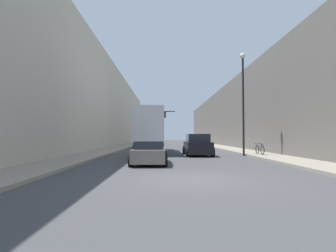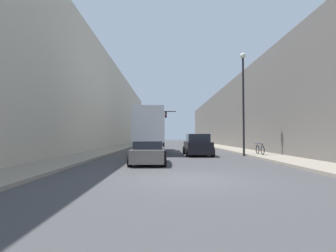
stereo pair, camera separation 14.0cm
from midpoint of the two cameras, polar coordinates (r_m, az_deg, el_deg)
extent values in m
plane|color=#424244|center=(9.79, 4.70, -11.49)|extent=(200.00, 200.00, 0.00)
cube|color=gray|center=(40.40, 10.19, -4.30)|extent=(2.66, 80.00, 0.15)
cube|color=gray|center=(40.08, -9.48, -4.32)|extent=(2.66, 80.00, 0.15)
cube|color=#66605B|center=(41.54, 16.02, 2.07)|extent=(6.00, 80.00, 9.21)
cube|color=#BCB29E|center=(41.16, -15.41, 4.13)|extent=(6.00, 80.00, 12.12)
cube|color=silver|center=(24.68, -3.92, -0.01)|extent=(2.49, 9.72, 2.84)
cube|color=black|center=(24.67, -3.93, -3.66)|extent=(1.25, 9.72, 0.24)
cube|color=silver|center=(30.62, -3.35, -2.35)|extent=(2.49, 2.21, 2.99)
cylinder|color=black|center=(21.13, -7.43, -5.11)|extent=(0.25, 1.00, 1.00)
cylinder|color=black|center=(21.00, -1.44, -5.15)|extent=(0.25, 1.00, 1.00)
cylinder|color=black|center=(22.32, -7.08, -4.96)|extent=(0.25, 1.00, 1.00)
cylinder|color=black|center=(22.20, -1.42, -4.99)|extent=(0.25, 1.00, 1.00)
cylinder|color=black|center=(30.70, -5.41, -4.21)|extent=(0.25, 1.00, 1.00)
cylinder|color=black|center=(30.61, -1.30, -4.22)|extent=(0.25, 1.00, 1.00)
cube|color=slate|center=(15.08, -4.28, -6.22)|extent=(1.74, 4.28, 0.70)
cube|color=#1E232D|center=(14.83, -4.32, -4.11)|extent=(1.53, 2.36, 0.43)
cylinder|color=black|center=(16.59, -7.02, -6.54)|extent=(0.25, 0.64, 0.64)
cylinder|color=black|center=(16.50, -0.95, -6.58)|extent=(0.25, 0.64, 0.64)
cylinder|color=black|center=(13.64, -8.35, -7.48)|extent=(0.25, 0.64, 0.64)
cylinder|color=black|center=(13.53, -0.94, -7.55)|extent=(0.25, 0.64, 0.64)
cube|color=black|center=(21.52, 6.20, -4.65)|extent=(1.91, 4.46, 0.92)
cube|color=#1E232D|center=(21.28, 6.26, -2.59)|extent=(1.68, 2.45, 0.63)
cylinder|color=black|center=(22.96, 3.35, -5.26)|extent=(0.25, 0.70, 0.70)
cylinder|color=black|center=(23.18, 8.07, -5.22)|extent=(0.25, 0.70, 0.70)
cylinder|color=black|center=(19.81, 4.04, -5.75)|extent=(0.25, 0.70, 0.70)
cylinder|color=black|center=(20.07, 9.50, -5.68)|extent=(0.25, 0.70, 0.70)
cylinder|color=black|center=(39.76, -7.37, -0.42)|extent=(0.20, 0.20, 5.60)
cube|color=black|center=(39.69, -2.97, 3.19)|extent=(6.10, 0.12, 0.12)
cube|color=black|center=(39.73, -5.17, 2.45)|extent=(0.30, 0.24, 0.90)
sphere|color=red|center=(39.59, -5.18, 2.47)|extent=(0.18, 0.18, 0.18)
cube|color=black|center=(39.65, -2.97, 2.45)|extent=(0.30, 0.24, 0.90)
sphere|color=gold|center=(39.51, -2.98, 2.47)|extent=(0.18, 0.18, 0.18)
cube|color=black|center=(39.62, -0.76, 2.45)|extent=(0.30, 0.24, 0.90)
sphere|color=red|center=(39.48, -0.76, 2.47)|extent=(0.18, 0.18, 0.18)
cylinder|color=black|center=(21.85, 15.89, 4.13)|extent=(0.16, 0.16, 7.92)
sphere|color=silver|center=(22.67, 15.78, 14.51)|extent=(0.44, 0.44, 0.44)
torus|color=black|center=(21.30, 19.70, -4.95)|extent=(0.06, 0.72, 0.72)
torus|color=black|center=(22.34, 18.69, -4.83)|extent=(0.06, 0.72, 0.72)
cube|color=#1E4C8C|center=(21.81, 19.18, -4.28)|extent=(0.04, 1.11, 0.04)
cube|color=black|center=(21.42, 19.54, -3.73)|extent=(0.12, 0.20, 0.06)
cube|color=#1E4C8C|center=(22.27, 18.72, -3.60)|extent=(0.44, 0.04, 0.04)
camera|label=1|loc=(0.07, -90.19, 0.01)|focal=28.00mm
camera|label=2|loc=(0.07, 89.81, -0.01)|focal=28.00mm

